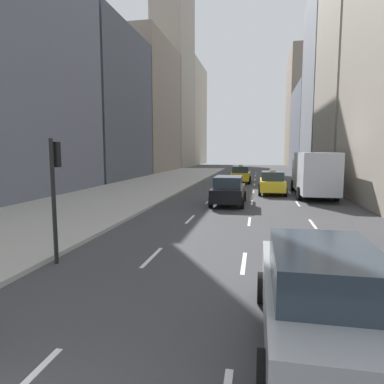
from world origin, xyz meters
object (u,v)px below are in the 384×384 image
taxi_lead (241,174)px  sedan_black_near (320,295)px  sedan_silver_behind (229,190)px  traffic_light_pole (55,181)px  box_truck (313,173)px  taxi_second (272,183)px

taxi_lead → sedan_black_near: bearing=-84.6°
sedan_silver_behind → traffic_light_pole: bearing=-108.3°
taxi_lead → traffic_light_pole: (-3.95, -26.42, 1.53)m
taxi_lead → sedan_silver_behind: bearing=-90.0°
sedan_silver_behind → box_truck: box_truck is taller
sedan_black_near → sedan_silver_behind: size_ratio=1.01×
taxi_lead → box_truck: bearing=-60.0°
taxi_second → traffic_light_pole: bearing=-110.9°
taxi_lead → sedan_black_near: (2.80, -29.56, 0.02)m
taxi_lead → taxi_second: (2.80, -8.76, 0.00)m
taxi_lead → traffic_light_pole: traffic_light_pole is taller
box_truck → taxi_second: bearing=161.4°
box_truck → taxi_lead: bearing=120.0°
sedan_black_near → box_truck: size_ratio=0.57×
sedan_silver_behind → traffic_light_pole: size_ratio=1.31×
sedan_silver_behind → taxi_second: bearing=63.8°
sedan_black_near → box_truck: 20.07m
box_truck → traffic_light_pole: (-9.55, -16.72, 0.70)m
traffic_light_pole → sedan_silver_behind: bearing=71.7°
taxi_second → traffic_light_pole: traffic_light_pole is taller
sedan_black_near → box_truck: bearing=82.0°
taxi_lead → box_truck: size_ratio=0.52×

